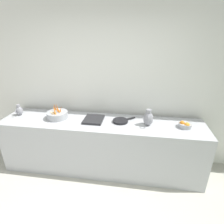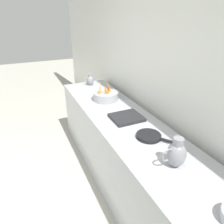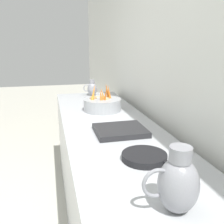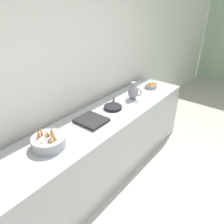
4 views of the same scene
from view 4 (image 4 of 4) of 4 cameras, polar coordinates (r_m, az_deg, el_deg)
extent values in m
cube|color=silver|center=(3.09, -3.75, 14.76)|extent=(0.10, 8.81, 3.00)
cube|color=#ADAFB5|center=(2.93, -2.88, -9.09)|extent=(0.70, 3.23, 0.88)
cylinder|color=#9EA0A5|center=(2.27, -16.11, -7.45)|extent=(0.34, 0.34, 0.11)
torus|color=#9EA0A5|center=(2.30, -15.95, -8.44)|extent=(0.20, 0.20, 0.01)
cone|color=orange|center=(2.22, -15.21, -5.34)|extent=(0.05, 0.06, 0.11)
cone|color=orange|center=(2.16, -15.12, -5.98)|extent=(0.08, 0.09, 0.17)
cone|color=orange|center=(2.25, -17.92, -4.93)|extent=(0.06, 0.06, 0.16)
cone|color=orange|center=(2.23, -18.57, -5.33)|extent=(0.07, 0.04, 0.17)
cone|color=orange|center=(2.26, -15.44, -4.66)|extent=(0.04, 0.07, 0.14)
cone|color=orange|center=(2.22, -16.44, -5.46)|extent=(0.05, 0.09, 0.12)
ellipsoid|color=#9E7F56|center=(2.17, -15.63, -7.39)|extent=(0.07, 0.06, 0.05)
ellipsoid|color=tan|center=(2.19, -17.72, -7.77)|extent=(0.05, 0.04, 0.04)
ellipsoid|color=tan|center=(2.27, -16.41, -5.91)|extent=(0.06, 0.05, 0.05)
cylinder|color=#9EA0A5|center=(3.63, 10.14, 6.79)|extent=(0.19, 0.19, 0.07)
sphere|color=orange|center=(3.61, 10.96, 7.13)|extent=(0.08, 0.08, 0.08)
sphere|color=orange|center=(3.58, 9.86, 7.04)|extent=(0.08, 0.08, 0.08)
ellipsoid|color=gray|center=(3.16, 5.52, 5.24)|extent=(0.15, 0.15, 0.21)
cylinder|color=gray|center=(3.12, 5.62, 7.28)|extent=(0.08, 0.08, 0.06)
torus|color=gray|center=(3.12, 6.80, 5.20)|extent=(0.11, 0.01, 0.11)
cube|color=#232326|center=(2.61, -5.38, -2.19)|extent=(0.34, 0.30, 0.04)
cylinder|color=black|center=(2.90, 0.23, 1.26)|extent=(0.24, 0.24, 0.03)
cube|color=black|center=(3.08, 0.41, 3.05)|extent=(0.11, 0.14, 0.02)
camera|label=1|loc=(2.51, 63.99, 11.83)|focal=29.36mm
camera|label=2|loc=(3.50, 31.17, 20.83)|focal=33.63mm
camera|label=3|loc=(3.47, 18.87, 14.53)|focal=40.80mm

